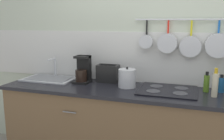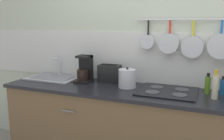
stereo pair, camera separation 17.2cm
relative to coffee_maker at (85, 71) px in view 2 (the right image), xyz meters
name	(u,v)px [view 2 (the right image)]	position (x,y,z in m)	size (l,w,h in m)	color
wall_back	(165,50)	(0.83, 0.24, 0.25)	(7.20, 0.16, 2.60)	#B2BCA8
cabinet_base	(155,139)	(0.83, -0.11, -0.59)	(3.13, 0.61, 0.87)	brown
countertop	(156,94)	(0.83, -0.11, -0.14)	(3.17, 0.63, 0.03)	black
sink_basin	(53,77)	(-0.43, 0.01, -0.11)	(0.58, 0.36, 0.24)	#B7BABF
coffee_maker	(85,71)	(0.00, 0.00, 0.00)	(0.17, 0.18, 0.30)	black
toaster	(110,73)	(0.25, 0.11, -0.03)	(0.25, 0.14, 0.20)	black
kettle	(127,78)	(0.51, -0.04, -0.03)	(0.18, 0.18, 0.21)	#B7BABF
cooktop	(168,91)	(0.92, -0.05, -0.12)	(0.55, 0.49, 0.01)	black
bottle_sesame_oil	(208,85)	(1.27, 0.03, -0.04)	(0.05, 0.05, 0.19)	#4C721E
bottle_cooking_wine	(215,86)	(1.33, -0.12, -0.01)	(0.05, 0.05, 0.26)	#BFB799
bottle_vinegar	(223,86)	(1.40, 0.06, -0.05)	(0.06, 0.06, 0.17)	navy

